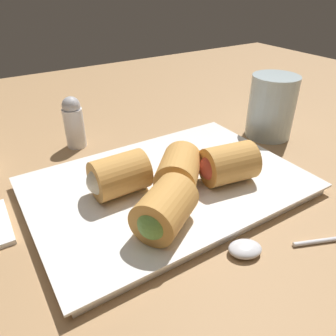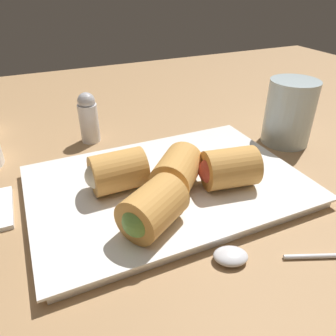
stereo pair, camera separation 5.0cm
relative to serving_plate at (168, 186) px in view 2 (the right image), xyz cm
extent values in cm
cube|color=#A87F54|center=(-3.34, -1.25, -1.76)|extent=(180.00, 140.00, 2.00)
cube|color=white|center=(0.00, 0.00, -0.16)|extent=(33.80, 23.21, 1.20)
cube|color=white|center=(0.00, 0.00, 0.59)|extent=(35.15, 24.14, 0.30)
cylinder|color=#D19347|center=(-5.07, -7.42, 3.27)|extent=(8.23, 7.75, 5.06)
sphere|color=#6B9E47|center=(-7.21, -8.75, 3.27)|extent=(3.29, 3.29, 3.29)
cylinder|color=#D19347|center=(6.75, -3.97, 3.27)|extent=(7.31, 6.09, 5.06)
sphere|color=#B23D2D|center=(4.27, -3.55, 3.27)|extent=(3.29, 3.29, 3.29)
cylinder|color=#D19347|center=(-6.26, 1.06, 3.27)|extent=(6.59, 5.11, 5.06)
sphere|color=beige|center=(-8.78, 1.04, 3.27)|extent=(3.29, 3.29, 3.29)
cylinder|color=#D19347|center=(0.35, -1.94, 3.27)|extent=(8.18, 8.23, 5.06)
sphere|color=beige|center=(-1.39, -3.77, 3.27)|extent=(3.29, 3.29, 3.29)
ellipsoid|color=silver|center=(0.67, -13.84, -0.15)|extent=(4.30, 3.85, 1.22)
cylinder|color=silver|center=(24.17, 5.10, 4.55)|extent=(7.80, 7.80, 10.62)
cylinder|color=silver|center=(-5.89, 19.15, 2.50)|extent=(3.19, 3.19, 6.52)
sphere|color=#B7B7BC|center=(-5.89, 19.15, 6.32)|extent=(2.87, 2.87, 2.87)
camera|label=1|loc=(-19.21, -30.33, 24.55)|focal=35.00mm
camera|label=2|loc=(-14.81, -32.71, 24.55)|focal=35.00mm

